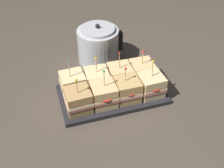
{
  "coord_description": "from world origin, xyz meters",
  "views": [
    {
      "loc": [
        -0.26,
        -0.83,
        0.79
      ],
      "look_at": [
        0.0,
        0.0,
        0.07
      ],
      "focal_mm": 45.0,
      "sensor_mm": 36.0,
      "label": 1
    }
  ],
  "objects": [
    {
      "name": "sandwich_back_far_left",
      "position": [
        -0.15,
        0.05,
        0.06
      ],
      "size": [
        0.1,
        0.1,
        0.17
      ],
      "color": "beige",
      "rests_on": "serving_platter"
    },
    {
      "name": "sandwich_front_center_left",
      "position": [
        -0.05,
        -0.05,
        0.06
      ],
      "size": [
        0.1,
        0.1,
        0.17
      ],
      "color": "#DBB77A",
      "rests_on": "serving_platter"
    },
    {
      "name": "sandwich_front_center_right",
      "position": [
        0.05,
        -0.05,
        0.06
      ],
      "size": [
        0.1,
        0.1,
        0.15
      ],
      "color": "tan",
      "rests_on": "serving_platter"
    },
    {
      "name": "serving_platter",
      "position": [
        0.0,
        0.0,
        0.01
      ],
      "size": [
        0.43,
        0.24,
        0.02
      ],
      "color": "#232328",
      "rests_on": "ground_plane"
    },
    {
      "name": "kettle_steel",
      "position": [
        0.02,
        0.27,
        0.08
      ],
      "size": [
        0.22,
        0.19,
        0.19
      ],
      "color": "#B7BABF",
      "rests_on": "ground_plane"
    },
    {
      "name": "sandwich_back_center_left",
      "position": [
        -0.05,
        0.05,
        0.06
      ],
      "size": [
        0.1,
        0.1,
        0.16
      ],
      "color": "beige",
      "rests_on": "serving_platter"
    },
    {
      "name": "sandwich_back_center_right",
      "position": [
        0.05,
        0.05,
        0.06
      ],
      "size": [
        0.1,
        0.1,
        0.16
      ],
      "color": "#DBB77A",
      "rests_on": "serving_platter"
    },
    {
      "name": "ground_plane",
      "position": [
        0.0,
        0.0,
        0.0
      ],
      "size": [
        6.0,
        6.0,
        0.0
      ],
      "primitive_type": "plane",
      "color": "#4C4238"
    },
    {
      "name": "sandwich_front_far_left",
      "position": [
        -0.15,
        -0.05,
        0.06
      ],
      "size": [
        0.1,
        0.1,
        0.15
      ],
      "color": "tan",
      "rests_on": "serving_platter"
    },
    {
      "name": "sandwich_front_far_right",
      "position": [
        0.15,
        -0.05,
        0.06
      ],
      "size": [
        0.1,
        0.1,
        0.16
      ],
      "color": "beige",
      "rests_on": "serving_platter"
    },
    {
      "name": "sandwich_back_far_right",
      "position": [
        0.15,
        0.05,
        0.06
      ],
      "size": [
        0.1,
        0.1,
        0.15
      ],
      "color": "#DBB77A",
      "rests_on": "serving_platter"
    }
  ]
}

